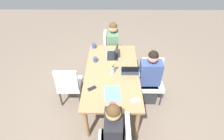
{
  "coord_description": "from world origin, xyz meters",
  "views": [
    {
      "loc": [
        -2.56,
        -0.02,
        2.93
      ],
      "look_at": [
        0.0,
        0.0,
        0.81
      ],
      "focal_mm": 28.98,
      "sensor_mm": 36.0,
      "label": 1
    }
  ],
  "objects_px": {
    "chair_far_right_near": "(69,84)",
    "coffee_mug_near_right": "(95,59)",
    "person_head_right_left_near": "(113,48)",
    "coffee_mug_centre_left": "(94,46)",
    "dining_table": "(112,75)",
    "chair_head_right_left_near": "(110,48)",
    "laptop_head_right_left_near": "(114,54)",
    "laptop_near_left_far": "(130,70)",
    "coffee_mug_near_left": "(112,105)",
    "flower_vase": "(112,67)",
    "chair_near_left_far": "(151,78)",
    "person_near_left_far": "(149,80)",
    "phone_black": "(92,88)",
    "person_head_left_left_mid": "(113,136)",
    "phone_silver": "(135,100)"
  },
  "relations": [
    {
      "from": "chair_head_right_left_near",
      "to": "chair_far_right_near",
      "type": "height_order",
      "value": "same"
    },
    {
      "from": "chair_head_right_left_near",
      "to": "chair_far_right_near",
      "type": "xyz_separation_m",
      "value": [
        -1.28,
        0.77,
        0.0
      ]
    },
    {
      "from": "chair_near_left_far",
      "to": "person_near_left_far",
      "type": "bearing_deg",
      "value": 141.24
    },
    {
      "from": "person_near_left_far",
      "to": "phone_silver",
      "type": "height_order",
      "value": "person_near_left_far"
    },
    {
      "from": "chair_far_right_near",
      "to": "coffee_mug_centre_left",
      "type": "distance_m",
      "value": 1.03
    },
    {
      "from": "chair_far_right_near",
      "to": "laptop_head_right_left_near",
      "type": "height_order",
      "value": "laptop_head_right_left_near"
    },
    {
      "from": "dining_table",
      "to": "flower_vase",
      "type": "xyz_separation_m",
      "value": [
        -0.02,
        -0.01,
        0.22
      ]
    },
    {
      "from": "person_near_left_far",
      "to": "coffee_mug_centre_left",
      "type": "xyz_separation_m",
      "value": [
        0.78,
        1.13,
        0.28
      ]
    },
    {
      "from": "laptop_near_left_far",
      "to": "person_near_left_far",
      "type": "bearing_deg",
      "value": -83.21
    },
    {
      "from": "chair_far_right_near",
      "to": "coffee_mug_near_right",
      "type": "bearing_deg",
      "value": -52.9
    },
    {
      "from": "chair_far_right_near",
      "to": "phone_black",
      "type": "bearing_deg",
      "value": -127.41
    },
    {
      "from": "person_head_left_left_mid",
      "to": "person_near_left_far",
      "type": "distance_m",
      "value": 1.4
    },
    {
      "from": "person_head_right_left_near",
      "to": "coffee_mug_centre_left",
      "type": "distance_m",
      "value": 0.61
    },
    {
      "from": "chair_far_right_near",
      "to": "laptop_near_left_far",
      "type": "height_order",
      "value": "laptop_near_left_far"
    },
    {
      "from": "person_head_right_left_near",
      "to": "coffee_mug_near_left",
      "type": "distance_m",
      "value": 2.01
    },
    {
      "from": "person_head_left_left_mid",
      "to": "dining_table",
      "type": "bearing_deg",
      "value": 1.22
    },
    {
      "from": "laptop_near_left_far",
      "to": "chair_far_right_near",
      "type": "bearing_deg",
      "value": 92.31
    },
    {
      "from": "person_near_left_far",
      "to": "flower_vase",
      "type": "height_order",
      "value": "person_near_left_far"
    },
    {
      "from": "dining_table",
      "to": "flower_vase",
      "type": "distance_m",
      "value": 0.22
    },
    {
      "from": "coffee_mug_near_right",
      "to": "laptop_head_right_left_near",
      "type": "bearing_deg",
      "value": -62.35
    },
    {
      "from": "person_head_right_left_near",
      "to": "coffee_mug_near_right",
      "type": "relative_size",
      "value": 12.25
    },
    {
      "from": "phone_black",
      "to": "flower_vase",
      "type": "bearing_deg",
      "value": -165.08
    },
    {
      "from": "chair_near_left_far",
      "to": "laptop_near_left_far",
      "type": "bearing_deg",
      "value": 104.95
    },
    {
      "from": "laptop_near_left_far",
      "to": "coffee_mug_centre_left",
      "type": "bearing_deg",
      "value": 41.32
    },
    {
      "from": "chair_head_right_left_near",
      "to": "person_head_left_left_mid",
      "type": "xyz_separation_m",
      "value": [
        -2.39,
        -0.08,
        0.03
      ]
    },
    {
      "from": "chair_near_left_far",
      "to": "flower_vase",
      "type": "bearing_deg",
      "value": 99.96
    },
    {
      "from": "flower_vase",
      "to": "coffee_mug_near_left",
      "type": "distance_m",
      "value": 0.81
    },
    {
      "from": "person_head_left_left_mid",
      "to": "laptop_head_right_left_near",
      "type": "xyz_separation_m",
      "value": [
        1.68,
        -0.0,
        0.27
      ]
    },
    {
      "from": "chair_near_left_far",
      "to": "laptop_head_right_left_near",
      "type": "bearing_deg",
      "value": 62.32
    },
    {
      "from": "person_head_right_left_near",
      "to": "phone_silver",
      "type": "xyz_separation_m",
      "value": [
        -1.85,
        -0.35,
        0.24
      ]
    },
    {
      "from": "person_head_right_left_near",
      "to": "coffee_mug_near_right",
      "type": "bearing_deg",
      "value": 157.55
    },
    {
      "from": "dining_table",
      "to": "coffee_mug_near_right",
      "type": "bearing_deg",
      "value": 45.4
    },
    {
      "from": "chair_far_right_near",
      "to": "phone_silver",
      "type": "bearing_deg",
      "value": -117.69
    },
    {
      "from": "laptop_near_left_far",
      "to": "phone_silver",
      "type": "distance_m",
      "value": 0.68
    },
    {
      "from": "dining_table",
      "to": "phone_silver",
      "type": "height_order",
      "value": "phone_silver"
    },
    {
      "from": "dining_table",
      "to": "chair_head_right_left_near",
      "type": "relative_size",
      "value": 2.06
    },
    {
      "from": "chair_far_right_near",
      "to": "coffee_mug_near_left",
      "type": "distance_m",
      "value": 1.18
    },
    {
      "from": "person_head_right_left_near",
      "to": "coffee_mug_near_right",
      "type": "distance_m",
      "value": 0.96
    },
    {
      "from": "chair_far_right_near",
      "to": "person_near_left_far",
      "type": "bearing_deg",
      "value": -86.54
    },
    {
      "from": "dining_table",
      "to": "phone_black",
      "type": "bearing_deg",
      "value": 142.27
    },
    {
      "from": "coffee_mug_near_left",
      "to": "chair_far_right_near",
      "type": "bearing_deg",
      "value": 47.4
    },
    {
      "from": "coffee_mug_centre_left",
      "to": "phone_silver",
      "type": "relative_size",
      "value": 0.68
    },
    {
      "from": "chair_near_left_far",
      "to": "chair_far_right_near",
      "type": "bearing_deg",
      "value": 95.96
    },
    {
      "from": "person_near_left_far",
      "to": "phone_silver",
      "type": "bearing_deg",
      "value": 153.73
    },
    {
      "from": "person_head_right_left_near",
      "to": "phone_black",
      "type": "relative_size",
      "value": 7.97
    },
    {
      "from": "phone_black",
      "to": "phone_silver",
      "type": "bearing_deg",
      "value": 124.94
    },
    {
      "from": "chair_head_right_left_near",
      "to": "laptop_near_left_far",
      "type": "bearing_deg",
      "value": -162.5
    },
    {
      "from": "laptop_head_right_left_near",
      "to": "coffee_mug_centre_left",
      "type": "bearing_deg",
      "value": 54.08
    },
    {
      "from": "person_head_left_left_mid",
      "to": "flower_vase",
      "type": "xyz_separation_m",
      "value": [
        1.14,
        0.02,
        0.37
      ]
    },
    {
      "from": "laptop_head_right_left_near",
      "to": "person_head_right_left_near",
      "type": "bearing_deg",
      "value": 1.15
    }
  ]
}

